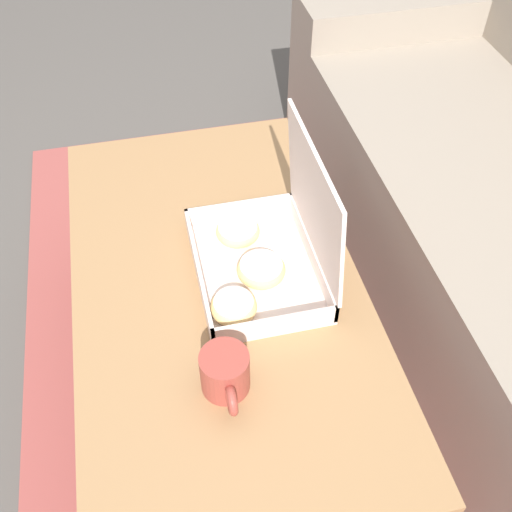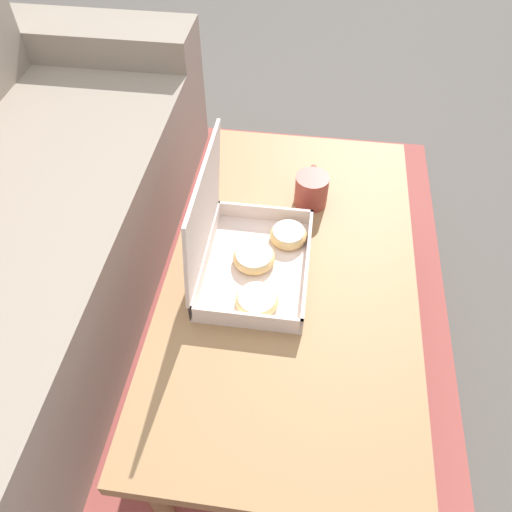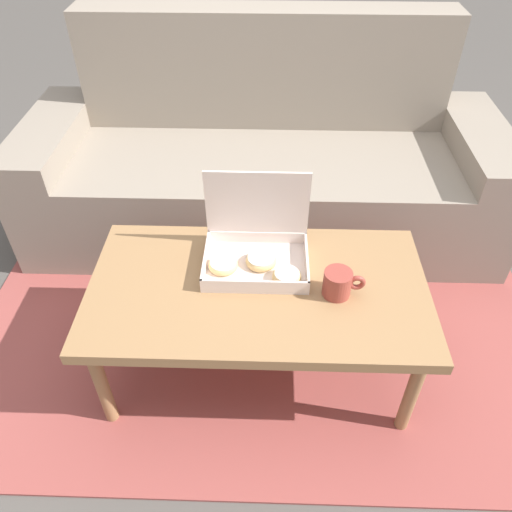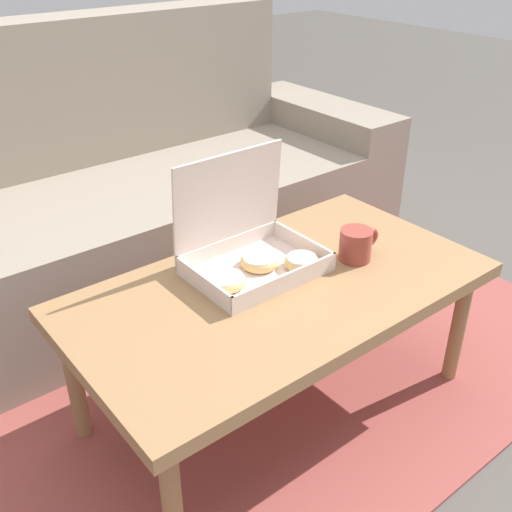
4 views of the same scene
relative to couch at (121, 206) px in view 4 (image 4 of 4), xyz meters
The scene contains 6 objects.
ground_plane 0.86m from the couch, 90.00° to the right, with size 12.00×12.00×0.00m, color #514C47.
area_rug 0.59m from the couch, 90.00° to the right, with size 2.30×1.87×0.01m, color #994742.
couch is the anchor object (origin of this frame).
coffee_table 0.92m from the couch, 90.00° to the right, with size 1.12×0.61×0.43m.
pastry_box 0.82m from the couch, 90.51° to the right, with size 0.35×0.26×0.31m.
coffee_mug 0.99m from the couch, 74.80° to the right, with size 0.14×0.09×0.09m.
Camera 4 is at (-0.88, -1.11, 1.27)m, focal length 42.00 mm.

